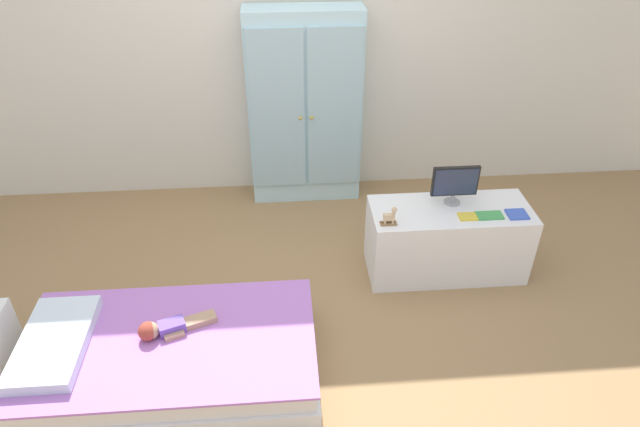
{
  "coord_description": "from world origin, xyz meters",
  "views": [
    {
      "loc": [
        0.02,
        -2.3,
        2.34
      ],
      "look_at": [
        0.22,
        0.29,
        0.56
      ],
      "focal_mm": 30.95,
      "sensor_mm": 36.0,
      "label": 1
    }
  ],
  "objects_px": {
    "book_yellow": "(468,217)",
    "tv_stand": "(447,240)",
    "doll": "(163,328)",
    "wardrobe": "(305,109)",
    "bed": "(171,358)",
    "tv_monitor": "(455,183)",
    "book_blue": "(517,214)",
    "rocking_horse_toy": "(390,216)",
    "book_green": "(489,215)"
  },
  "relations": [
    {
      "from": "wardrobe",
      "to": "tv_monitor",
      "type": "distance_m",
      "value": 1.26
    },
    {
      "from": "bed",
      "to": "tv_stand",
      "type": "bearing_deg",
      "value": 24.45
    },
    {
      "from": "book_yellow",
      "to": "book_blue",
      "type": "relative_size",
      "value": 0.97
    },
    {
      "from": "bed",
      "to": "tv_stand",
      "type": "height_order",
      "value": "tv_stand"
    },
    {
      "from": "doll",
      "to": "wardrobe",
      "type": "height_order",
      "value": "wardrobe"
    },
    {
      "from": "book_yellow",
      "to": "book_green",
      "type": "height_order",
      "value": "book_green"
    },
    {
      "from": "book_green",
      "to": "book_blue",
      "type": "height_order",
      "value": "same"
    },
    {
      "from": "tv_stand",
      "to": "rocking_horse_toy",
      "type": "distance_m",
      "value": 0.51
    },
    {
      "from": "book_yellow",
      "to": "tv_stand",
      "type": "bearing_deg",
      "value": 128.93
    },
    {
      "from": "wardrobe",
      "to": "rocking_horse_toy",
      "type": "distance_m",
      "value": 1.21
    },
    {
      "from": "wardrobe",
      "to": "book_blue",
      "type": "relative_size",
      "value": 11.92
    },
    {
      "from": "wardrobe",
      "to": "tv_monitor",
      "type": "xyz_separation_m",
      "value": [
        0.86,
        -0.93,
        -0.1
      ]
    },
    {
      "from": "book_yellow",
      "to": "book_blue",
      "type": "distance_m",
      "value": 0.3
    },
    {
      "from": "doll",
      "to": "book_blue",
      "type": "bearing_deg",
      "value": 16.59
    },
    {
      "from": "bed",
      "to": "book_yellow",
      "type": "distance_m",
      "value": 1.85
    },
    {
      "from": "tv_monitor",
      "to": "book_blue",
      "type": "height_order",
      "value": "tv_monitor"
    },
    {
      "from": "doll",
      "to": "book_blue",
      "type": "relative_size",
      "value": 3.2
    },
    {
      "from": "tv_monitor",
      "to": "tv_stand",
      "type": "bearing_deg",
      "value": -105.49
    },
    {
      "from": "tv_monitor",
      "to": "bed",
      "type": "bearing_deg",
      "value": -153.84
    },
    {
      "from": "bed",
      "to": "book_green",
      "type": "distance_m",
      "value": 1.97
    },
    {
      "from": "bed",
      "to": "tv_stand",
      "type": "relative_size",
      "value": 1.51
    },
    {
      "from": "book_green",
      "to": "book_yellow",
      "type": "bearing_deg",
      "value": 180.0
    },
    {
      "from": "doll",
      "to": "tv_stand",
      "type": "relative_size",
      "value": 0.39
    },
    {
      "from": "rocking_horse_toy",
      "to": "doll",
      "type": "bearing_deg",
      "value": -155.45
    },
    {
      "from": "doll",
      "to": "book_yellow",
      "type": "xyz_separation_m",
      "value": [
        1.73,
        0.6,
        0.18
      ]
    },
    {
      "from": "doll",
      "to": "book_yellow",
      "type": "relative_size",
      "value": 3.29
    },
    {
      "from": "wardrobe",
      "to": "rocking_horse_toy",
      "type": "xyz_separation_m",
      "value": [
        0.43,
        -1.12,
        -0.19
      ]
    },
    {
      "from": "book_yellow",
      "to": "wardrobe",
      "type": "bearing_deg",
      "value": 130.01
    },
    {
      "from": "tv_monitor",
      "to": "rocking_horse_toy",
      "type": "relative_size",
      "value": 2.42
    },
    {
      "from": "bed",
      "to": "book_blue",
      "type": "xyz_separation_m",
      "value": [
        2.0,
        0.65,
        0.35
      ]
    },
    {
      "from": "doll",
      "to": "bed",
      "type": "bearing_deg",
      "value": -63.95
    },
    {
      "from": "bed",
      "to": "wardrobe",
      "type": "xyz_separation_m",
      "value": [
        0.79,
        1.73,
        0.59
      ]
    },
    {
      "from": "wardrobe",
      "to": "tv_monitor",
      "type": "height_order",
      "value": "wardrobe"
    },
    {
      "from": "wardrobe",
      "to": "book_yellow",
      "type": "xyz_separation_m",
      "value": [
        0.91,
        -1.09,
        -0.24
      ]
    },
    {
      "from": "bed",
      "to": "book_blue",
      "type": "height_order",
      "value": "book_blue"
    },
    {
      "from": "doll",
      "to": "book_yellow",
      "type": "bearing_deg",
      "value": 19.25
    },
    {
      "from": "rocking_horse_toy",
      "to": "book_yellow",
      "type": "distance_m",
      "value": 0.48
    },
    {
      "from": "doll",
      "to": "book_green",
      "type": "xyz_separation_m",
      "value": [
        1.85,
        0.6,
        0.18
      ]
    },
    {
      "from": "rocking_horse_toy",
      "to": "book_yellow",
      "type": "xyz_separation_m",
      "value": [
        0.48,
        0.03,
        -0.05
      ]
    },
    {
      "from": "tv_monitor",
      "to": "book_blue",
      "type": "distance_m",
      "value": 0.41
    },
    {
      "from": "bed",
      "to": "tv_monitor",
      "type": "relative_size",
      "value": 5.24
    },
    {
      "from": "tv_stand",
      "to": "book_yellow",
      "type": "xyz_separation_m",
      "value": [
        0.07,
        -0.09,
        0.24
      ]
    },
    {
      "from": "bed",
      "to": "rocking_horse_toy",
      "type": "bearing_deg",
      "value": 26.72
    },
    {
      "from": "doll",
      "to": "book_blue",
      "type": "xyz_separation_m",
      "value": [
        2.02,
        0.6,
        0.18
      ]
    },
    {
      "from": "tv_stand",
      "to": "tv_monitor",
      "type": "relative_size",
      "value": 3.47
    },
    {
      "from": "rocking_horse_toy",
      "to": "tv_monitor",
      "type": "bearing_deg",
      "value": 24.51
    },
    {
      "from": "tv_stand",
      "to": "book_blue",
      "type": "bearing_deg",
      "value": -13.8
    },
    {
      "from": "book_green",
      "to": "book_blue",
      "type": "relative_size",
      "value": 1.32
    },
    {
      "from": "wardrobe",
      "to": "rocking_horse_toy",
      "type": "height_order",
      "value": "wardrobe"
    },
    {
      "from": "bed",
      "to": "tv_stand",
      "type": "xyz_separation_m",
      "value": [
        1.63,
        0.74,
        0.11
      ]
    }
  ]
}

